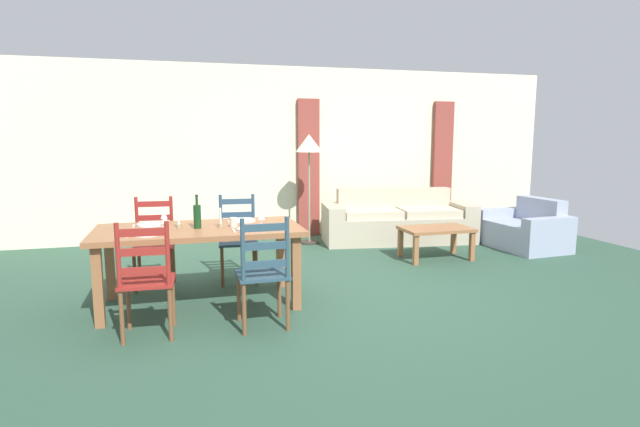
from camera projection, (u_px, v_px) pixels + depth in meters
The scene contains 28 objects.
ground_plane at pixel (335, 296), 5.15m from camera, with size 9.60×9.60×0.02m, color #2D4C3B.
wall_far at pixel (275, 153), 8.09m from camera, with size 9.60×0.16×2.70m, color beige.
curtain_panel_left at pixel (308, 168), 8.14m from camera, with size 0.35×0.08×2.20m, color brown.
curtain_panel_right at pixel (442, 166), 8.77m from camera, with size 0.35×0.08×2.20m, color brown.
dining_table at pixel (199, 237), 4.76m from camera, with size 1.90×0.96×0.75m.
dining_chair_near_left at pixel (146, 280), 3.98m from camera, with size 0.44×0.42×0.96m.
dining_chair_near_right at pixel (263, 273), 4.19m from camera, with size 0.43×0.41×0.96m.
dining_chair_far_left at pixel (154, 243), 5.39m from camera, with size 0.44×0.43×0.96m.
dining_chair_far_right at pixel (238, 239), 5.60m from camera, with size 0.45×0.43×0.96m.
dinner_plate_near_left at pixel (147, 234), 4.39m from camera, with size 0.24×0.24×0.02m, color white.
fork_near_left at pixel (129, 235), 4.35m from camera, with size 0.02×0.17×0.01m, color silver.
dinner_plate_near_right at pixel (250, 229), 4.63m from camera, with size 0.24×0.24×0.02m, color white.
fork_near_right at pixel (234, 230), 4.59m from camera, with size 0.02×0.17×0.01m, color silver.
dinner_plate_far_left at pixel (150, 225), 4.86m from camera, with size 0.24×0.24×0.02m, color white.
fork_far_left at pixel (134, 226), 4.83m from camera, with size 0.02×0.17×0.01m, color silver.
dinner_plate_far_right at pixel (244, 220), 5.10m from camera, with size 0.24×0.24×0.02m, color white.
fork_far_right at pixel (229, 222), 5.06m from camera, with size 0.02×0.17×0.01m, color silver.
wine_bottle at pixel (197, 216), 4.70m from camera, with size 0.07×0.07×0.32m.
wine_glass_near_left at pixel (165, 220), 4.51m from camera, with size 0.06×0.06×0.16m.
wine_glass_near_right at pixel (261, 216), 4.74m from camera, with size 0.06×0.06×0.16m.
wine_glass_far_left at pixel (164, 215), 4.79m from camera, with size 0.06×0.06×0.16m.
coffee_cup_primary at pixel (234, 222), 4.78m from camera, with size 0.07×0.07×0.09m, color beige.
candle_tall at pixel (179, 222), 4.71m from camera, with size 0.05×0.05×0.23m.
candle_short at pixel (221, 222), 4.75m from camera, with size 0.05×0.05×0.19m.
couch at pixel (397, 222), 7.80m from camera, with size 2.37×1.09×0.80m.
coffee_table at pixel (436, 232), 6.63m from camera, with size 0.90×0.56×0.42m.
armchair_upholstered at pixel (527, 231), 7.31m from camera, with size 0.88×1.22×0.72m.
standing_lamp at pixel (309, 150), 7.45m from camera, with size 0.40×0.40×1.64m.
Camera 1 is at (-1.47, -4.75, 1.59)m, focal length 28.32 mm.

